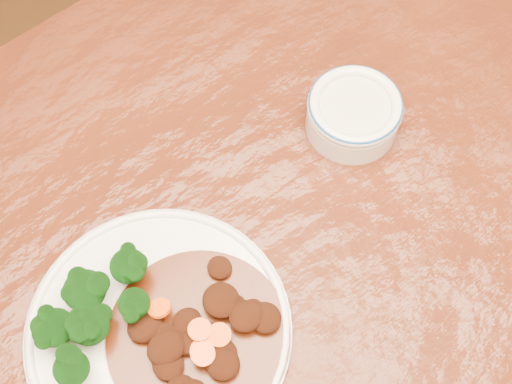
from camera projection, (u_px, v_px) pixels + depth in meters
ground at (281, 383)px, 1.46m from camera, size 4.00×4.00×0.00m
dining_table at (298, 265)px, 0.87m from camera, size 1.53×0.95×0.75m
dinner_plate at (159, 331)px, 0.74m from camera, size 0.28×0.28×0.02m
broccoli_florets at (91, 311)px, 0.72m from camera, size 0.14×0.10×0.05m
mince_stew at (199, 340)px, 0.72m from camera, size 0.19×0.19×0.03m
dip_bowl at (354, 113)px, 0.84m from camera, size 0.11×0.11×0.05m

